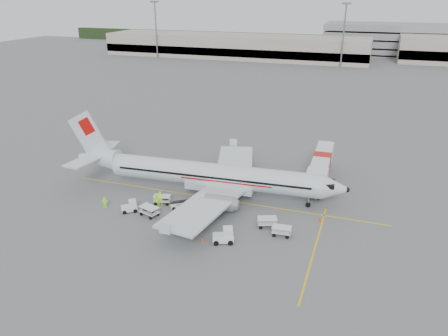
{
  "coord_description": "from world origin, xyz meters",
  "views": [
    {
      "loc": [
        18.05,
        -49.82,
        26.18
      ],
      "look_at": [
        0.0,
        2.0,
        3.8
      ],
      "focal_mm": 35.0,
      "sensor_mm": 36.0,
      "label": 1
    }
  ],
  "objects_px": {
    "tug_mid": "(186,225)",
    "tug_aft": "(129,206)",
    "belt_loader": "(187,202)",
    "aircraft": "(214,160)",
    "tug_fore": "(223,235)",
    "jet_bridge": "(321,168)"
  },
  "relations": [
    {
      "from": "belt_loader",
      "to": "tug_mid",
      "type": "relative_size",
      "value": 2.48
    },
    {
      "from": "aircraft",
      "to": "jet_bridge",
      "type": "xyz_separation_m",
      "value": [
        13.2,
        9.52,
        -3.06
      ]
    },
    {
      "from": "aircraft",
      "to": "tug_aft",
      "type": "height_order",
      "value": "aircraft"
    },
    {
      "from": "tug_fore",
      "to": "belt_loader",
      "type": "bearing_deg",
      "value": 120.01
    },
    {
      "from": "aircraft",
      "to": "tug_mid",
      "type": "xyz_separation_m",
      "value": [
        0.26,
        -10.09,
        -4.41
      ]
    },
    {
      "from": "aircraft",
      "to": "tug_fore",
      "type": "relative_size",
      "value": 16.18
    },
    {
      "from": "jet_bridge",
      "to": "tug_aft",
      "type": "height_order",
      "value": "jet_bridge"
    },
    {
      "from": "jet_bridge",
      "to": "tug_aft",
      "type": "xyz_separation_m",
      "value": [
        -21.74,
        -17.49,
        -1.41
      ]
    },
    {
      "from": "jet_bridge",
      "to": "tug_aft",
      "type": "distance_m",
      "value": 27.93
    },
    {
      "from": "tug_fore",
      "to": "aircraft",
      "type": "bearing_deg",
      "value": 94.02
    },
    {
      "from": "aircraft",
      "to": "jet_bridge",
      "type": "relative_size",
      "value": 2.29
    },
    {
      "from": "tug_mid",
      "to": "belt_loader",
      "type": "bearing_deg",
      "value": 115.81
    },
    {
      "from": "tug_fore",
      "to": "tug_aft",
      "type": "distance_m",
      "value": 14.04
    },
    {
      "from": "aircraft",
      "to": "tug_fore",
      "type": "xyz_separation_m",
      "value": [
        5.18,
        -10.95,
        -4.32
      ]
    },
    {
      "from": "tug_fore",
      "to": "tug_mid",
      "type": "relative_size",
      "value": 1.11
    },
    {
      "from": "tug_fore",
      "to": "tug_mid",
      "type": "xyz_separation_m",
      "value": [
        -4.92,
        0.86,
        -0.09
      ]
    },
    {
      "from": "aircraft",
      "to": "tug_aft",
      "type": "xyz_separation_m",
      "value": [
        -8.53,
        -7.97,
        -4.47
      ]
    },
    {
      "from": "tug_mid",
      "to": "tug_aft",
      "type": "distance_m",
      "value": 9.05
    },
    {
      "from": "tug_mid",
      "to": "tug_aft",
      "type": "height_order",
      "value": "tug_mid"
    },
    {
      "from": "tug_fore",
      "to": "tug_aft",
      "type": "height_order",
      "value": "tug_fore"
    },
    {
      "from": "jet_bridge",
      "to": "belt_loader",
      "type": "distance_m",
      "value": 21.1
    },
    {
      "from": "belt_loader",
      "to": "tug_aft",
      "type": "distance_m",
      "value": 7.45
    }
  ]
}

